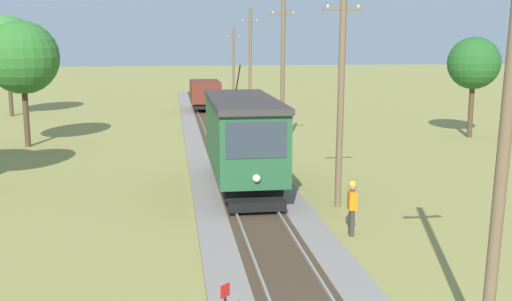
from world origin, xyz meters
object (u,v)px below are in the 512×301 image
Objects in this scene: gravel_pile at (256,107)px; tree_right_far at (7,46)px; utility_pole_near_tram at (341,95)px; tree_horizon at (474,63)px; utility_pole_foreground at (504,147)px; utility_pole_distant at (233,64)px; red_tram at (243,138)px; tree_left_near at (22,58)px; utility_pole_mid at (283,73)px; track_worker at (352,206)px; utility_pole_far at (250,63)px; freight_car at (205,94)px.

gravel_pile is 0.39× the size of tree_right_far.
tree_horizon is at bearing 49.48° from utility_pole_near_tram.
utility_pole_near_tram is at bearing 90.00° from utility_pole_foreground.
tree_horizon reaches higher than gravel_pile.
utility_pole_distant reaches higher than tree_horizon.
red_tram is 1.07× the size of tree_right_far.
tree_left_near reaches higher than tree_horizon.
utility_pole_near_tram is at bearing -90.00° from utility_pole_distant.
utility_pole_foreground is at bearing -90.00° from utility_pole_mid.
tree_left_near is at bearing 166.89° from utility_pole_mid.
red_tram is at bearing 102.95° from utility_pole_foreground.
utility_pole_near_tram is 4.58× the size of track_worker.
tree_right_far is at bearing -155.66° from utility_pole_distant.
utility_pole_far reaches higher than gravel_pile.
tree_right_far reaches higher than red_tram.
tree_right_far reaches higher than utility_pole_distant.
red_tram is 1.04× the size of utility_pole_foreground.
utility_pole_distant is at bearing 90.00° from utility_pole_near_tram.
red_tram is 1.36× the size of tree_horizon.
utility_pole_near_tram is at bearing -90.00° from utility_pole_mid.
tree_horizon is at bearing -121.85° from track_worker.
tree_left_near is 0.90× the size of tree_right_far.
utility_pole_foreground is 1.03× the size of tree_right_far.
utility_pole_foreground is at bearing -90.00° from utility_pole_near_tram.
utility_pole_foreground is 40.03m from gravel_pile.
tree_horizon is at bearing -25.65° from tree_right_far.
utility_pole_near_tram is 19.37m from tree_horizon.
utility_pole_far is at bearing 90.00° from utility_pole_near_tram.
gravel_pile is (0.91, 17.15, -3.80)m from utility_pole_mid.
utility_pole_foreground is 28.66m from tree_horizon.
track_worker is at bearing -92.47° from gravel_pile.
red_tram is 16.65m from tree_left_near.
utility_pole_mid is 2.71× the size of gravel_pile.
utility_pole_mid is 1.18× the size of tree_left_near.
utility_pole_foreground is 1.16× the size of utility_pole_distant.
utility_pole_distant is (3.21, 35.32, 1.46)m from red_tram.
tree_left_near is 15.43m from tree_right_far.
utility_pole_mid is 15.33m from track_worker.
utility_pole_near_tram is at bearing -94.15° from track_worker.
track_worker is 0.28× the size of tree_horizon.
gravel_pile is at bearing 80.96° from red_tram.
red_tram is at bearing -98.05° from utility_pole_far.
utility_pole_near_tram is at bearing -130.52° from tree_horizon.
freight_car is 2.91× the size of track_worker.
tree_right_far is at bearing -56.98° from track_worker.
utility_pole_near_tram is 25.61m from utility_pole_far.
utility_pole_distant is at bearing 68.03° from freight_car.
utility_pole_foreground is 0.98× the size of utility_pole_far.
red_tram is 31.19m from tree_right_far.
freight_car is at bearing -111.97° from utility_pole_distant.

